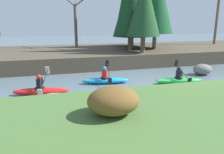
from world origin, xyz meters
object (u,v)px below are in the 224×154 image
at_px(kayaker_middle, 106,80).
at_px(boulder_midstream, 202,69).
at_px(kayaker_lead, 179,80).
at_px(kayaker_trailing, 43,91).

distance_m(kayaker_middle, boulder_midstream, 6.75).
distance_m(kayaker_lead, boulder_midstream, 3.05).
distance_m(kayaker_lead, kayaker_trailing, 7.46).
xyz_separation_m(kayaker_middle, boulder_midstream, (6.74, 0.31, 0.14)).
bearing_deg(kayaker_middle, kayaker_trailing, -151.95).
bearing_deg(kayaker_lead, kayaker_middle, 174.10).
xyz_separation_m(kayaker_lead, kayaker_middle, (-4.06, 1.15, 0.00)).
distance_m(kayaker_trailing, boulder_midstream, 10.24).
height_order(kayaker_lead, kayaker_middle, same).
bearing_deg(kayaker_lead, boulder_midstream, 38.39).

